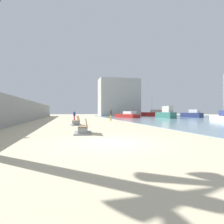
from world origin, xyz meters
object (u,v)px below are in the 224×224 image
object	(u,v)px
person_walking	(74,115)
boat_distant	(192,114)
bench_near	(83,130)
boat_mid_bay	(154,114)
person_standing	(111,114)
boat_far_left	(127,115)
boat_outer	(166,114)
bench_far	(76,123)

from	to	relation	value
person_walking	boat_distant	world-z (taller)	boat_distant
bench_near	boat_mid_bay	distance (m)	43.49
person_standing	boat_far_left	bearing A→B (deg)	61.47
bench_near	boat_distant	xyz separation A→B (m)	(26.09, 24.05, 0.48)
boat_outer	boat_far_left	distance (m)	8.04
bench_near	person_walking	bearing A→B (deg)	90.18
person_walking	boat_far_left	size ratio (longest dim) A/B	0.22
bench_far	person_standing	bearing A→B (deg)	52.26
person_walking	person_standing	size ratio (longest dim) A/B	0.88
boat_mid_bay	boat_far_left	bearing A→B (deg)	-136.92
boat_distant	boat_outer	bearing A→B (deg)	-165.18
boat_distant	person_standing	bearing A→B (deg)	-155.15
person_walking	boat_mid_bay	world-z (taller)	boat_mid_bay
person_walking	boat_far_left	distance (m)	15.66
bench_near	bench_far	distance (m)	7.52
bench_near	bench_far	xyz separation A→B (m)	(-0.14, 7.52, 0.00)
boat_far_left	bench_near	bearing A→B (deg)	-113.85
bench_far	boat_outer	distance (m)	23.59
person_walking	person_standing	bearing A→B (deg)	-14.45
person_walking	boat_far_left	xyz separation A→B (m)	(11.62, 10.49, -0.32)
boat_mid_bay	boat_distant	bearing A→B (deg)	-76.57
bench_near	boat_outer	xyz separation A→B (m)	(18.45, 22.02, 0.69)
bench_near	boat_mid_bay	bearing A→B (deg)	58.02
boat_outer	person_walking	bearing A→B (deg)	-161.06
bench_near	bench_far	bearing A→B (deg)	91.07
bench_far	person_walking	xyz separation A→B (m)	(0.09, 8.16, 0.64)
bench_near	boat_far_left	xyz separation A→B (m)	(11.57, 26.17, 0.32)
bench_near	person_walking	xyz separation A→B (m)	(-0.05, 15.68, 0.64)
bench_far	person_walking	bearing A→B (deg)	89.35
person_standing	boat_distant	xyz separation A→B (m)	(20.95, 9.70, -0.30)
person_walking	boat_far_left	bearing A→B (deg)	42.08
person_walking	boat_outer	xyz separation A→B (m)	(18.50, 6.35, 0.05)
person_walking	boat_far_left	world-z (taller)	person_walking
bench_far	person_walking	world-z (taller)	person_walking
boat_far_left	boat_mid_bay	size ratio (longest dim) A/B	0.99
boat_outer	boat_mid_bay	bearing A→B (deg)	72.87
person_standing	boat_mid_bay	world-z (taller)	boat_mid_bay
bench_near	boat_mid_bay	world-z (taller)	boat_mid_bay
person_standing	boat_far_left	size ratio (longest dim) A/B	0.25
boat_mid_bay	bench_far	bearing A→B (deg)	-128.27
bench_near	person_standing	distance (m)	15.26
bench_far	boat_far_left	size ratio (longest dim) A/B	0.31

